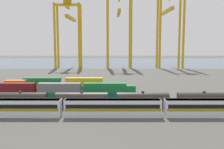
{
  "coord_description": "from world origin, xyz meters",
  "views": [
    {
      "loc": [
        11.62,
        -81.72,
        16.72
      ],
      "look_at": [
        11.52,
        12.06,
        5.2
      ],
      "focal_mm": 42.03,
      "sensor_mm": 36.0,
      "label": 1
    }
  ],
  "objects": [
    {
      "name": "harbour_water",
      "position": [
        0.0,
        138.77,
        0.0
      ],
      "size": [
        400.0,
        110.0,
        0.01
      ],
      "primitive_type": "cube",
      "color": "#475B6B",
      "rests_on": "ground_plane"
    },
    {
      "name": "gantry_crane_west",
      "position": [
        -17.26,
        95.36,
        27.61
      ],
      "size": [
        17.19,
        37.52,
        44.91
      ],
      "color": "gold",
      "rests_on": "ground_plane"
    },
    {
      "name": "shipping_container_13",
      "position": [
        -25.19,
        3.35,
        1.3
      ],
      "size": [
        12.1,
        2.44,
        2.6
      ],
      "primitive_type": "cube",
      "color": "maroon",
      "rests_on": "ground_plane"
    },
    {
      "name": "shipping_container_10",
      "position": [
        -18.1,
        -2.24,
        3.9
      ],
      "size": [
        6.04,
        2.44,
        2.6
      ],
      "primitive_type": "cube",
      "color": "orange",
      "rests_on": "shipping_container_9"
    },
    {
      "name": "shipping_container_1",
      "position": [
        -16.46,
        -7.84,
        1.3
      ],
      "size": [
        12.1,
        2.44,
        2.6
      ],
      "primitive_type": "cube",
      "color": "#146066",
      "rests_on": "ground_plane"
    },
    {
      "name": "shipping_container_11",
      "position": [
        -4.59,
        -2.24,
        1.3
      ],
      "size": [
        6.04,
        2.44,
        2.6
      ],
      "primitive_type": "cube",
      "color": "#AD211C",
      "rests_on": "ground_plane"
    },
    {
      "name": "passenger_train",
      "position": [
        11.8,
        -23.68,
        2.14
      ],
      "size": [
        67.13,
        3.14,
        3.9
      ],
      "color": "silver",
      "rests_on": "ground_plane"
    },
    {
      "name": "shipping_container_5",
      "position": [
        9.61,
        -7.84,
        1.3
      ],
      "size": [
        12.1,
        2.44,
        2.6
      ],
      "primitive_type": "cube",
      "color": "#146066",
      "rests_on": "ground_plane"
    },
    {
      "name": "shipping_container_17",
      "position": [
        2.5,
        3.35,
        3.9
      ],
      "size": [
        12.1,
        2.44,
        2.6
      ],
      "primitive_type": "cube",
      "color": "gold",
      "rests_on": "shipping_container_16"
    },
    {
      "name": "gantry_crane_east",
      "position": [
        49.83,
        95.55,
        31.08
      ],
      "size": [
        16.64,
        40.59,
        50.83
      ],
      "color": "gold",
      "rests_on": "ground_plane"
    },
    {
      "name": "shipping_container_12",
      "position": [
        8.92,
        -2.24,
        1.3
      ],
      "size": [
        6.04,
        2.44,
        2.6
      ],
      "primitive_type": "cube",
      "color": "#146066",
      "rests_on": "ground_plane"
    },
    {
      "name": "shipping_container_9",
      "position": [
        -18.1,
        -2.24,
        1.3
      ],
      "size": [
        6.04,
        2.44,
        2.6
      ],
      "primitive_type": "cube",
      "color": "#146066",
      "rests_on": "ground_plane"
    },
    {
      "name": "shipping_container_3",
      "position": [
        -3.42,
        -7.84,
        1.3
      ],
      "size": [
        12.1,
        2.44,
        2.6
      ],
      "primitive_type": "cube",
      "color": "#197538",
      "rests_on": "ground_plane"
    },
    {
      "name": "shipping_container_2",
      "position": [
        -16.46,
        -7.84,
        3.9
      ],
      "size": [
        12.1,
        2.44,
        2.6
      ],
      "primitive_type": "cube",
      "color": "maroon",
      "rests_on": "shipping_container_1"
    },
    {
      "name": "shipping_container_18",
      "position": [
        16.34,
        3.35,
        1.3
      ],
      "size": [
        6.04,
        2.44,
        2.6
      ],
      "primitive_type": "cube",
      "color": "#197538",
      "rests_on": "ground_plane"
    },
    {
      "name": "ground_plane",
      "position": [
        0.0,
        40.0,
        0.0
      ],
      "size": [
        420.0,
        420.0,
        0.0
      ],
      "primitive_type": "plane",
      "color": "#4C4944"
    },
    {
      "name": "shipping_container_14",
      "position": [
        -11.35,
        3.35,
        1.3
      ],
      "size": [
        12.1,
        2.44,
        2.6
      ],
      "primitive_type": "cube",
      "color": "orange",
      "rests_on": "ground_plane"
    },
    {
      "name": "freight_tank_row",
      "position": [
        11.67,
        -16.03,
        2.08
      ],
      "size": [
        60.15,
        2.92,
        4.38
      ],
      "color": "#232326",
      "rests_on": "ground_plane"
    },
    {
      "name": "gantry_crane_central",
      "position": [
        16.29,
        94.81,
        30.32
      ],
      "size": [
        16.55,
        36.14,
        50.1
      ],
      "color": "gold",
      "rests_on": "ground_plane"
    },
    {
      "name": "shipping_container_4",
      "position": [
        -3.42,
        -7.84,
        3.9
      ],
      "size": [
        12.1,
        2.44,
        2.6
      ],
      "primitive_type": "cube",
      "color": "slate",
      "rests_on": "shipping_container_3"
    },
    {
      "name": "shipping_container_6",
      "position": [
        9.61,
        -7.84,
        3.9
      ],
      "size": [
        12.1,
        2.44,
        2.6
      ],
      "primitive_type": "cube",
      "color": "#197538",
      "rests_on": "shipping_container_5"
    },
    {
      "name": "shipping_container_16",
      "position": [
        2.5,
        3.35,
        1.3
      ],
      "size": [
        12.1,
        2.44,
        2.6
      ],
      "primitive_type": "cube",
      "color": "#197538",
      "rests_on": "ground_plane"
    },
    {
      "name": "shipping_container_15",
      "position": [
        -11.35,
        3.35,
        3.9
      ],
      "size": [
        12.1,
        2.44,
        2.6
      ],
      "primitive_type": "cube",
      "color": "#197538",
      "rests_on": "shipping_container_14"
    }
  ]
}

